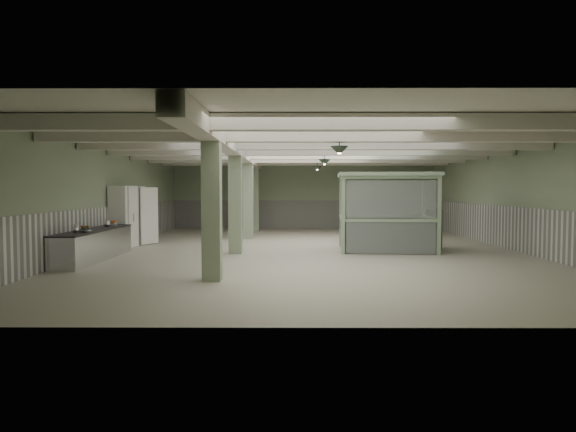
{
  "coord_description": "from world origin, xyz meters",
  "views": [
    {
      "loc": [
        -0.7,
        -17.68,
        2.1
      ],
      "look_at": [
        -0.78,
        -2.36,
        1.3
      ],
      "focal_mm": 32.0,
      "sensor_mm": 36.0,
      "label": 1
    }
  ],
  "objects_px": {
    "walkin_cooler": "(129,216)",
    "prep_counter": "(94,244)",
    "guard_booth": "(386,198)",
    "filing_cabinet": "(434,229)"
  },
  "relations": [
    {
      "from": "walkin_cooler",
      "to": "prep_counter",
      "type": "bearing_deg",
      "value": -88.64
    },
    {
      "from": "prep_counter",
      "to": "guard_booth",
      "type": "distance_m",
      "value": 9.58
    },
    {
      "from": "prep_counter",
      "to": "walkin_cooler",
      "type": "bearing_deg",
      "value": 91.36
    },
    {
      "from": "walkin_cooler",
      "to": "guard_booth",
      "type": "height_order",
      "value": "guard_booth"
    },
    {
      "from": "filing_cabinet",
      "to": "prep_counter",
      "type": "bearing_deg",
      "value": -158.03
    },
    {
      "from": "walkin_cooler",
      "to": "filing_cabinet",
      "type": "relative_size",
      "value": 1.75
    },
    {
      "from": "guard_booth",
      "to": "walkin_cooler",
      "type": "bearing_deg",
      "value": 177.94
    },
    {
      "from": "walkin_cooler",
      "to": "filing_cabinet",
      "type": "xyz_separation_m",
      "value": [
        11.0,
        -0.61,
        -0.42
      ]
    },
    {
      "from": "walkin_cooler",
      "to": "guard_booth",
      "type": "xyz_separation_m",
      "value": [
        9.23,
        -1.0,
        0.67
      ]
    },
    {
      "from": "walkin_cooler",
      "to": "filing_cabinet",
      "type": "bearing_deg",
      "value": -3.17
    }
  ]
}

